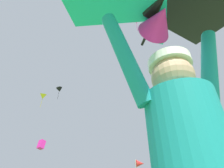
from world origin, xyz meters
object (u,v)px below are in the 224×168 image
held_stunt_kite (160,0)px  marker_flag (140,168)px  distant_kite_magenta_low_right (136,20)px  distant_kite_teal_mid_left (162,41)px  distant_kite_magenta_high_left (41,144)px  distant_kite_yellow_overhead_distant (43,97)px  distant_kite_black_high_right (59,90)px

held_stunt_kite → marker_flag: bearing=77.1°
distant_kite_magenta_low_right → marker_flag: (-3.41, -8.00, -19.29)m
distant_kite_magenta_low_right → distant_kite_teal_mid_left: bearing=29.7°
held_stunt_kite → distant_kite_magenta_high_left: distant_kite_magenta_high_left is taller
distant_kite_yellow_overhead_distant → distant_kite_teal_mid_left: distant_kite_teal_mid_left is taller
distant_kite_yellow_overhead_distant → distant_kite_teal_mid_left: bearing=-36.8°
distant_kite_magenta_high_left → distant_kite_teal_mid_left: size_ratio=1.33×
distant_kite_magenta_high_left → distant_kite_teal_mid_left: 25.30m
marker_flag → distant_kite_teal_mid_left: bearing=53.2°
distant_kite_black_high_right → held_stunt_kite: bearing=-75.8°
distant_kite_magenta_low_right → marker_flag: bearing=-113.1°
distant_kite_yellow_overhead_distant → held_stunt_kite: bearing=-70.6°
held_stunt_kite → distant_kite_magenta_high_left: (-8.53, 28.89, 5.18)m
held_stunt_kite → distant_kite_teal_mid_left: (9.17, 16.10, 17.95)m
distant_kite_teal_mid_left → marker_flag: distant_kite_teal_mid_left is taller
held_stunt_kite → distant_kite_magenta_low_right: size_ratio=0.61×
distant_kite_yellow_overhead_distant → distant_kite_black_high_right: 4.06m
distant_kite_magenta_high_left → distant_kite_black_high_right: (0.25, 3.77, 12.65)m
distant_kite_teal_mid_left → distant_kite_black_high_right: bearing=136.5°
held_stunt_kite → distant_kite_teal_mid_left: distant_kite_teal_mid_left is taller
marker_flag → held_stunt_kite: bearing=-102.9°
held_stunt_kite → distant_kite_teal_mid_left: 25.80m
distant_kite_teal_mid_left → distant_kite_yellow_overhead_distant: bearing=143.2°
distant_kite_yellow_overhead_distant → distant_kite_magenta_low_right: 23.84m
distant_kite_yellow_overhead_distant → distant_kite_black_high_right: bearing=29.3°
distant_kite_yellow_overhead_distant → marker_flag: (12.22, -25.63, -15.64)m
held_stunt_kite → distant_kite_magenta_low_right: bearing=70.9°
held_stunt_kite → distant_kite_teal_mid_left: size_ratio=1.50×
distant_kite_magenta_high_left → distant_kite_yellow_overhead_distant: size_ratio=0.51×
distant_kite_magenta_low_right → marker_flag: size_ratio=1.56×
distant_kite_teal_mid_left → distant_kite_black_high_right: (-17.46, 16.56, -0.12)m
held_stunt_kite → distant_kite_magenta_low_right: distant_kite_magenta_low_right is taller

